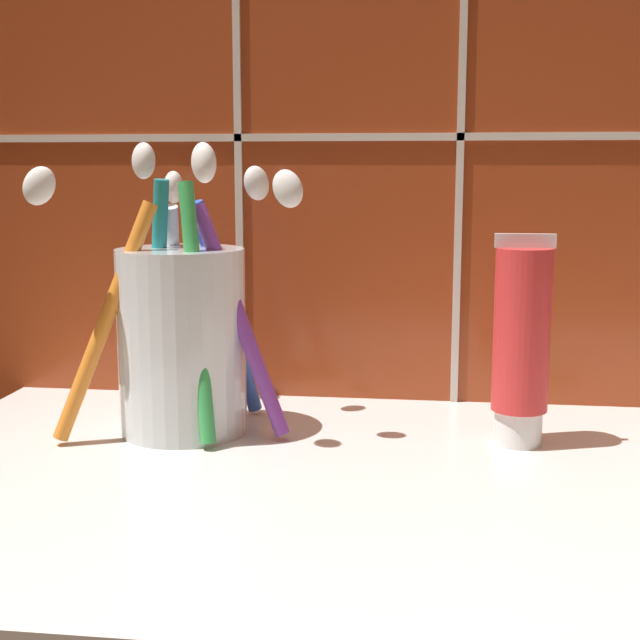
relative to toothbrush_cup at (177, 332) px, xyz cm
name	(u,v)px	position (x,y,z in cm)	size (l,w,h in cm)	color
sink_counter	(423,500)	(15.00, -7.23, -7.13)	(59.61, 33.70, 2.00)	silver
tile_wall_backsplash	(435,39)	(15.01, 9.87, 18.10)	(69.61, 1.72, 52.43)	#933819
toothbrush_cup	(177,332)	(0.00, 0.00, 0.00)	(16.13, 13.08, 17.52)	silver
toothpaste_tube	(515,342)	(20.02, -0.05, -0.10)	(3.39, 3.23, 12.27)	white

